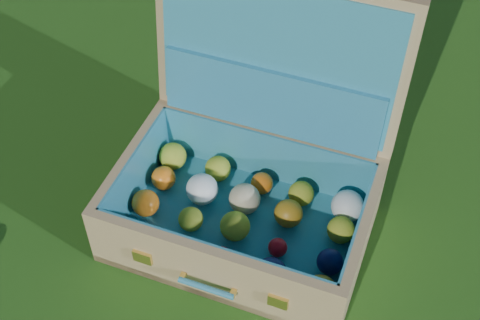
{
  "coord_description": "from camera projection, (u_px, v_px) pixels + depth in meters",
  "views": [
    {
      "loc": [
        0.1,
        -1.01,
        1.44
      ],
      "look_at": [
        0.15,
        0.13,
        0.19
      ],
      "focal_mm": 50.0,
      "sensor_mm": 36.0,
      "label": 1
    }
  ],
  "objects": [
    {
      "name": "ground",
      "position": [
        186.0,
        250.0,
        1.74
      ],
      "size": [
        60.0,
        60.0,
        0.0
      ],
      "primitive_type": "plane",
      "color": "#215114",
      "rests_on": "ground"
    },
    {
      "name": "suitcase",
      "position": [
        254.0,
        167.0,
        1.7
      ],
      "size": [
        0.8,
        0.73,
        0.62
      ],
      "rotation": [
        0.0,
        0.0,
        -0.4
      ],
      "color": "tan",
      "rests_on": "ground"
    }
  ]
}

